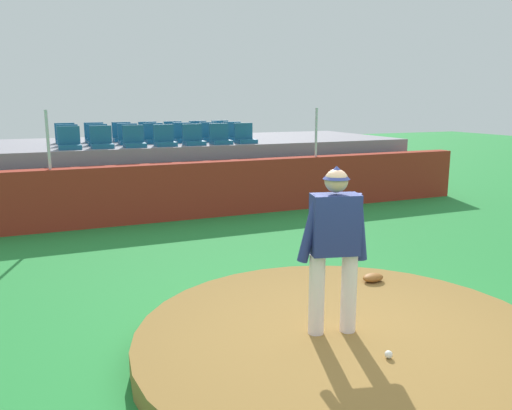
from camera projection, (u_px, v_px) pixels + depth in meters
ground_plane at (346, 354)px, 5.42m from camera, size 60.00×60.00×0.00m
pitchers_mound at (346, 343)px, 5.40m from camera, size 4.41×4.41×0.25m
pitcher at (335, 238)px, 5.18m from camera, size 0.73×0.36×1.73m
baseball at (389, 354)px, 4.82m from camera, size 0.07×0.07×0.07m
fielding_glove at (373, 278)px, 6.86m from camera, size 0.32×0.22×0.11m
brick_barrier at (177, 191)px, 11.47m from camera, size 15.20×0.40×1.25m
fence_post_left at (48, 140)px, 10.23m from camera, size 0.06×0.06×1.17m
fence_post_right at (316, 132)px, 12.57m from camera, size 0.06×0.06×1.17m
bleacher_platform at (151, 170)px, 13.92m from camera, size 13.53×4.33×1.54m
stadium_chair_0 at (69, 142)px, 11.45m from camera, size 0.48×0.44×0.50m
stadium_chair_1 at (102, 141)px, 11.71m from camera, size 0.48×0.44×0.50m
stadium_chair_2 at (134, 140)px, 11.96m from camera, size 0.48×0.44×0.50m
stadium_chair_3 at (165, 139)px, 12.25m from camera, size 0.48×0.44×0.50m
stadium_chair_4 at (193, 138)px, 12.53m from camera, size 0.48×0.44×0.50m
stadium_chair_5 at (220, 138)px, 12.80m from camera, size 0.48×0.44×0.50m
stadium_chair_6 at (245, 137)px, 13.08m from camera, size 0.48×0.44×0.50m
stadium_chair_7 at (68, 139)px, 12.27m from camera, size 0.48×0.44×0.50m
stadium_chair_8 at (98, 139)px, 12.50m from camera, size 0.48×0.44×0.50m
stadium_chair_9 at (128, 138)px, 12.79m from camera, size 0.48×0.44×0.50m
stadium_chair_10 at (154, 137)px, 13.06m from camera, size 0.48×0.44×0.50m
stadium_chair_11 at (183, 136)px, 13.35m from camera, size 0.48×0.44×0.50m
stadium_chair_12 at (209, 135)px, 13.60m from camera, size 0.48×0.44×0.50m
stadium_chair_13 at (233, 135)px, 13.86m from camera, size 0.48×0.44×0.50m
stadium_chair_14 at (65, 137)px, 13.07m from camera, size 0.48×0.44×0.50m
stadium_chair_15 at (95, 136)px, 13.37m from camera, size 0.48×0.44×0.50m
stadium_chair_16 at (122, 135)px, 13.59m from camera, size 0.48×0.44×0.50m
stadium_chair_17 at (149, 135)px, 13.90m from camera, size 0.48×0.44×0.50m
stadium_chair_18 at (174, 134)px, 14.14m from camera, size 0.48×0.44×0.50m
stadium_chair_19 at (199, 133)px, 14.41m from camera, size 0.48×0.44×0.50m
stadium_chair_20 at (221, 133)px, 14.70m from camera, size 0.48×0.44×0.50m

